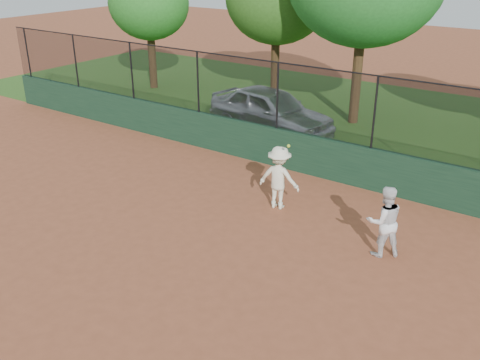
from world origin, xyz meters
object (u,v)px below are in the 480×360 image
Objects in this scene: parked_car at (271,111)px; tree_0 at (149,3)px; player_second at (384,221)px; player_main at (279,178)px.

tree_0 is (-8.10, 2.53, 3.01)m from parked_car.
tree_0 reaches higher than player_second.
player_main is at bearing -136.58° from parked_car.
parked_car is 8.56m from player_second.
tree_0 reaches higher than player_main.
player_main is 0.35× the size of tree_0.
player_main reaches higher than parked_car.
tree_0 is (-14.50, 8.21, 3.03)m from player_second.
player_second is at bearing -29.51° from tree_0.
parked_car reaches higher than player_second.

